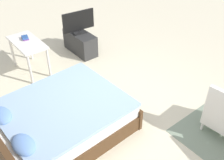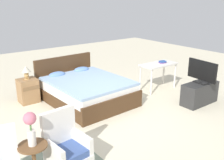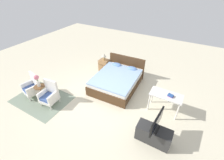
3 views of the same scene
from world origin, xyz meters
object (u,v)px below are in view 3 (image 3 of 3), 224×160
(table_lamp, at_px, (104,56))
(book_stack, at_px, (171,96))
(side_table, at_px, (41,91))
(flower_vase, at_px, (37,80))
(nightstand, at_px, (104,65))
(vanity_desk, at_px, (166,97))
(bed, at_px, (117,80))
(tv_flatscreen, at_px, (157,122))
(tv_stand, at_px, (153,135))
(armchair_by_window_left, at_px, (32,87))
(armchair_by_window_right, at_px, (50,95))

(table_lamp, xyz_separation_m, book_stack, (3.33, -1.29, -0.04))
(side_table, bearing_deg, table_lamp, 71.19)
(flower_vase, bearing_deg, table_lamp, 71.19)
(flower_vase, distance_m, nightstand, 3.12)
(side_table, height_order, vanity_desk, vanity_desk)
(bed, height_order, book_stack, bed)
(tv_flatscreen, distance_m, book_stack, 1.30)
(tv_stand, xyz_separation_m, vanity_desk, (-0.04, 1.33, 0.36))
(bed, bearing_deg, vanity_desk, -12.98)
(armchair_by_window_left, xyz_separation_m, armchair_by_window_right, (0.95, 0.00, 0.00))
(nightstand, relative_size, vanity_desk, 0.56)
(nightstand, relative_size, tv_stand, 0.61)
(nightstand, height_order, tv_flatscreen, tv_flatscreen)
(flower_vase, bearing_deg, nightstand, 71.18)
(flower_vase, height_order, tv_stand, flower_vase)
(armchair_by_window_left, bearing_deg, book_stack, 18.80)
(flower_vase, bearing_deg, book_stack, 20.48)
(tv_flatscreen, distance_m, vanity_desk, 1.34)
(tv_flatscreen, bearing_deg, bed, 139.36)
(tv_flatscreen, xyz_separation_m, vanity_desk, (-0.04, 1.33, -0.18))
(side_table, relative_size, flower_vase, 1.24)
(nightstand, distance_m, tv_stand, 4.14)
(table_lamp, bearing_deg, bed, -34.64)
(tv_flatscreen, bearing_deg, table_lamp, 141.36)
(bed, xyz_separation_m, tv_stand, (2.10, -1.80, -0.04))
(side_table, height_order, flower_vase, flower_vase)
(tv_flatscreen, height_order, vanity_desk, tv_flatscreen)
(table_lamp, xyz_separation_m, tv_stand, (3.24, -2.59, -0.54))
(tv_stand, bearing_deg, bed, 139.33)
(flower_vase, relative_size, book_stack, 2.44)
(bed, distance_m, armchair_by_window_right, 2.69)
(vanity_desk, relative_size, book_stack, 5.33)
(table_lamp, height_order, book_stack, table_lamp)
(tv_flatscreen, height_order, book_stack, tv_flatscreen)
(nightstand, bearing_deg, armchair_by_window_right, -99.94)
(nightstand, distance_m, vanity_desk, 3.46)
(table_lamp, height_order, vanity_desk, table_lamp)
(armchair_by_window_left, bearing_deg, armchair_by_window_right, 0.07)
(side_table, xyz_separation_m, nightstand, (0.99, 2.90, -0.08))
(tv_stand, height_order, book_stack, book_stack)
(flower_vase, height_order, table_lamp, flower_vase)
(nightstand, xyz_separation_m, tv_stand, (3.24, -2.59, -0.03))
(armchair_by_window_left, distance_m, table_lamp, 3.29)
(nightstand, bearing_deg, armchair_by_window_left, -116.55)
(vanity_desk, bearing_deg, armchair_by_window_left, -160.45)
(flower_vase, distance_m, tv_flatscreen, 4.24)
(armchair_by_window_left, relative_size, table_lamp, 2.79)
(armchair_by_window_left, bearing_deg, nightstand, 63.45)
(vanity_desk, bearing_deg, table_lamp, 158.47)
(book_stack, bearing_deg, armchair_by_window_right, -157.02)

